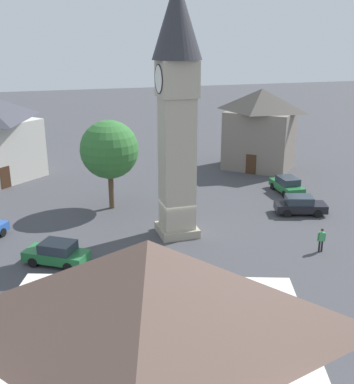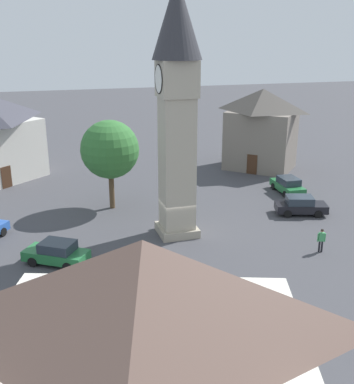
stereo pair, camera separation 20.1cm
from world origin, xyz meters
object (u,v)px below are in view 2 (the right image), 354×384
(pedestrian, at_px, (321,238))
(tree, at_px, (110,150))
(building_terrace_right, at_px, (261,129))
(car_silver_kerb, at_px, (56,253))
(car_red_corner, at_px, (288,185))
(car_white_side, at_px, (301,205))
(clock_tower, at_px, (177,91))

(pedestrian, relative_size, tree, 0.23)
(pedestrian, distance_m, building_terrace_right, 21.39)
(car_silver_kerb, distance_m, tree, 11.35)
(car_red_corner, relative_size, tree, 0.56)
(car_silver_kerb, distance_m, building_terrace_right, 28.55)
(car_white_side, height_order, tree, tree)
(building_terrace_right, bearing_deg, tree, -65.78)
(car_silver_kerb, relative_size, pedestrian, 2.59)
(clock_tower, xyz_separation_m, pedestrian, (5.76, 8.42, -9.37))
(clock_tower, relative_size, car_silver_kerb, 4.07)
(clock_tower, distance_m, car_red_corner, 16.91)
(clock_tower, height_order, tree, clock_tower)
(tree, bearing_deg, car_white_side, 68.06)
(clock_tower, distance_m, building_terrace_right, 21.01)
(clock_tower, bearing_deg, car_silver_kerb, -74.39)
(clock_tower, height_order, pedestrian, clock_tower)
(building_terrace_right, bearing_deg, car_white_side, -12.25)
(car_red_corner, distance_m, tree, 16.81)
(car_red_corner, relative_size, building_terrace_right, 0.47)
(car_white_side, height_order, building_terrace_right, building_terrace_right)
(car_red_corner, height_order, building_terrace_right, building_terrace_right)
(tree, xyz_separation_m, building_terrace_right, (-7.89, 17.53, -0.67))
(building_terrace_right, bearing_deg, clock_tower, -43.26)
(car_red_corner, height_order, pedestrian, pedestrian)
(car_red_corner, relative_size, car_white_side, 0.94)
(clock_tower, relative_size, tree, 2.38)
(car_silver_kerb, bearing_deg, car_red_corner, 111.85)
(pedestrian, height_order, tree, tree)
(car_white_side, bearing_deg, car_red_corner, 161.83)
(clock_tower, height_order, car_white_side, clock_tower)
(car_silver_kerb, bearing_deg, pedestrian, 79.09)
(pedestrian, xyz_separation_m, tree, (-12.54, -12.15, 4.06))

